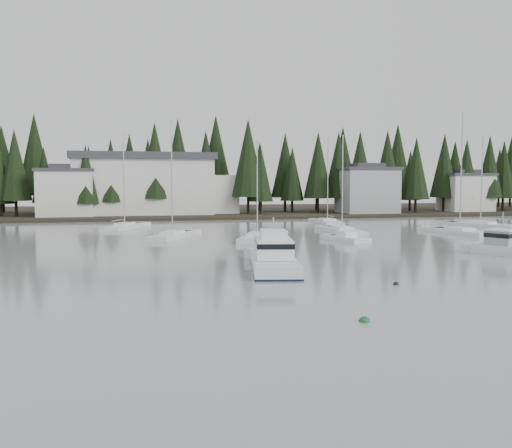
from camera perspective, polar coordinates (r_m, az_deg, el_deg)
The scene contains 18 objects.
ground at distance 23.96m, azimuth 7.14°, elevation -10.51°, with size 260.00×260.00×0.00m, color gray.
far_shore_land at distance 119.21m, azimuth -8.91°, elevation 1.15°, with size 240.00×54.00×1.00m, color black.
conifer_treeline at distance 108.25m, azimuth -8.52°, elevation 0.86°, with size 200.00×22.00×20.00m, color black, non-canonical shape.
house_west at distance 101.30m, azimuth -18.47°, elevation 3.11°, with size 9.54×7.42×8.75m.
house_east_a at distance 109.04m, azimuth 11.04°, elevation 3.43°, with size 10.60×8.48×9.25m.
house_east_b at distance 121.29m, azimuth 20.22°, elevation 3.08°, with size 9.54×7.42×8.25m.
harbor_inn at distance 104.25m, azimuth -10.03°, elevation 3.90°, with size 29.50×11.50×10.90m.
cabin_cruiser_center at distance 40.09m, azimuth 1.78°, elevation -3.64°, with size 4.81×10.24×4.23m.
sailboat_1 at distance 70.48m, azimuth 8.59°, elevation -0.81°, with size 2.86×10.24×12.41m.
sailboat_2 at distance 60.61m, azimuth 0.13°, elevation -1.56°, with size 6.05×9.53×11.06m.
sailboat_3 at distance 85.04m, azimuth 21.53°, elevation -0.22°, with size 6.87×10.93×12.96m.
sailboat_4 at distance 77.96m, azimuth -13.00°, elevation -0.39°, with size 6.19×9.90×13.14m.
sailboat_5 at distance 63.60m, azimuth -8.35°, elevation -1.31°, with size 6.42×9.57×13.81m.
sailboat_6 at distance 72.31m, azimuth 19.70°, elevation -0.86°, with size 4.17×9.79×15.00m.
sailboat_9 at distance 86.08m, azimuth 7.15°, elevation 0.10°, with size 3.44×8.82×13.49m.
runabout_1 at distance 60.36m, azimuth 9.01°, elevation -1.56°, with size 3.60×6.02×1.42m.
mooring_buoy_green at distance 25.66m, azimuth 10.79°, elevation -9.57°, with size 0.48×0.48×0.48m, color #145933.
mooring_buoy_dark at distance 35.15m, azimuth 13.82°, elevation -5.90°, with size 0.36×0.36×0.36m, color black.
Camera 1 is at (-7.93, -21.79, 6.03)m, focal length 40.00 mm.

